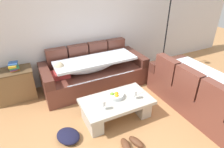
# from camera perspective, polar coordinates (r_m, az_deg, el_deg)

# --- Properties ---
(ground_plane) EXTENTS (14.00, 14.00, 0.00)m
(ground_plane) POSITION_cam_1_polar(r_m,az_deg,el_deg) (3.25, 6.03, -17.12)
(ground_plane) COLOR #B27D4D
(back_wall) EXTENTS (9.00, 0.10, 2.70)m
(back_wall) POSITION_cam_1_polar(r_m,az_deg,el_deg) (4.32, -8.75, 15.51)
(back_wall) COLOR silver
(back_wall) RESTS_ON ground_plane
(couch_along_wall) EXTENTS (2.22, 0.92, 0.88)m
(couch_along_wall) POSITION_cam_1_polar(r_m,az_deg,el_deg) (4.21, -5.65, 0.46)
(couch_along_wall) COLOR brown
(couch_along_wall) RESTS_ON ground_plane
(couch_near_window) EXTENTS (0.92, 1.96, 0.88)m
(couch_near_window) POSITION_cam_1_polar(r_m,az_deg,el_deg) (3.88, 24.78, -4.98)
(couch_near_window) COLOR brown
(couch_near_window) RESTS_ON ground_plane
(coffee_table) EXTENTS (1.20, 0.68, 0.38)m
(coffee_table) POSITION_cam_1_polar(r_m,az_deg,el_deg) (3.35, 1.36, -9.72)
(coffee_table) COLOR #B8B7AC
(coffee_table) RESTS_ON ground_plane
(fruit_bowl) EXTENTS (0.28, 0.28, 0.10)m
(fruit_bowl) POSITION_cam_1_polar(r_m,az_deg,el_deg) (3.30, 1.03, -6.43)
(fruit_bowl) COLOR silver
(fruit_bowl) RESTS_ON coffee_table
(wine_glass_near_left) EXTENTS (0.07, 0.07, 0.17)m
(wine_glass_near_left) POSITION_cam_1_polar(r_m,az_deg,el_deg) (3.00, -2.58, -8.82)
(wine_glass_near_left) COLOR silver
(wine_glass_near_left) RESTS_ON coffee_table
(wine_glass_near_right) EXTENTS (0.07, 0.07, 0.17)m
(wine_glass_near_right) POSITION_cam_1_polar(r_m,az_deg,el_deg) (3.25, 6.89, -5.66)
(wine_glass_near_right) COLOR silver
(wine_glass_near_right) RESTS_ON coffee_table
(open_magazine) EXTENTS (0.32, 0.28, 0.01)m
(open_magazine) POSITION_cam_1_polar(r_m,az_deg,el_deg) (3.48, 6.54, -5.27)
(open_magazine) COLOR white
(open_magazine) RESTS_ON coffee_table
(side_cabinet) EXTENTS (0.72, 0.44, 0.64)m
(side_cabinet) POSITION_cam_1_polar(r_m,az_deg,el_deg) (4.23, -26.98, -2.93)
(side_cabinet) COLOR brown
(side_cabinet) RESTS_ON ground_plane
(book_stack_on_cabinet) EXTENTS (0.19, 0.23, 0.15)m
(book_stack_on_cabinet) POSITION_cam_1_polar(r_m,az_deg,el_deg) (4.05, -27.45, 2.01)
(book_stack_on_cabinet) COLOR #B76623
(book_stack_on_cabinet) RESTS_ON side_cabinet
(floor_lamp) EXTENTS (0.33, 0.31, 1.95)m
(floor_lamp) POSITION_cam_1_polar(r_m,az_deg,el_deg) (4.91, 16.08, 13.52)
(floor_lamp) COLOR black
(floor_lamp) RESTS_ON ground_plane
(pair_of_shoes) EXTENTS (0.34, 0.30, 0.09)m
(pair_of_shoes) POSITION_cam_1_polar(r_m,az_deg,el_deg) (3.04, 5.73, -19.98)
(pair_of_shoes) COLOR #59331E
(pair_of_shoes) RESTS_ON ground_plane
(crumpled_garment) EXTENTS (0.45, 0.50, 0.12)m
(crumpled_garment) POSITION_cam_1_polar(r_m,az_deg,el_deg) (3.17, -12.98, -17.63)
(crumpled_garment) COLOR #191933
(crumpled_garment) RESTS_ON ground_plane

